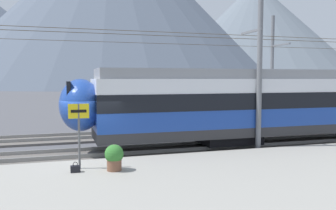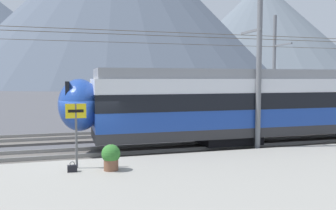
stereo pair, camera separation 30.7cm
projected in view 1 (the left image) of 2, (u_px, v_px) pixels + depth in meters
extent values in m
plane|color=#4C4C51|center=(90.00, 163.00, 14.21)|extent=(400.00, 400.00, 0.00)
cube|color=gray|center=(103.00, 195.00, 9.88)|extent=(120.00, 7.84, 0.29)
cube|color=#5B5651|center=(88.00, 155.00, 15.37)|extent=(120.00, 3.00, 0.12)
cube|color=gray|center=(89.00, 156.00, 14.67)|extent=(120.00, 0.07, 0.16)
cube|color=gray|center=(87.00, 149.00, 16.04)|extent=(120.00, 0.07, 0.16)
cube|color=#5B5651|center=(82.00, 138.00, 19.86)|extent=(120.00, 3.00, 0.12)
cube|color=gray|center=(82.00, 138.00, 19.17)|extent=(120.00, 0.07, 0.16)
cube|color=gray|center=(81.00, 134.00, 20.53)|extent=(120.00, 0.07, 0.16)
cube|color=black|center=(227.00, 138.00, 17.29)|extent=(2.80, 2.25, 0.42)
ellipsoid|color=#1E429E|center=(81.00, 105.00, 15.12)|extent=(1.80, 2.58, 2.25)
cube|color=black|center=(68.00, 95.00, 14.94)|extent=(0.16, 1.68, 1.19)
cube|color=black|center=(308.00, 121.00, 24.27)|extent=(2.80, 2.39, 0.42)
ellipsoid|color=orange|center=(224.00, 97.00, 22.27)|extent=(1.80, 2.75, 2.25)
cube|color=black|center=(217.00, 90.00, 22.10)|extent=(0.16, 1.79, 1.19)
cylinder|color=slate|center=(260.00, 63.00, 15.82)|extent=(0.24, 0.24, 8.22)
cube|color=slate|center=(251.00, 31.00, 16.43)|extent=(0.10, 1.81, 0.10)
cylinder|color=#473823|center=(243.00, 39.00, 17.17)|extent=(46.27, 0.02, 0.02)
cylinder|color=slate|center=(272.00, 71.00, 25.29)|extent=(0.24, 0.24, 7.89)
cube|color=slate|center=(280.00, 45.00, 24.27)|extent=(0.10, 2.16, 0.10)
cylinder|color=#473823|center=(288.00, 47.00, 23.40)|extent=(46.27, 0.02, 0.02)
cylinder|color=#59595B|center=(79.00, 136.00, 12.11)|extent=(0.08, 0.08, 2.25)
cube|color=yellow|center=(79.00, 111.00, 12.05)|extent=(0.70, 0.06, 0.50)
cube|color=black|center=(79.00, 111.00, 12.01)|extent=(0.52, 0.01, 0.10)
cube|color=black|center=(75.00, 169.00, 11.70)|extent=(0.32, 0.18, 0.22)
torus|color=black|center=(75.00, 164.00, 11.69)|extent=(0.16, 0.02, 0.16)
cylinder|color=brown|center=(114.00, 165.00, 11.92)|extent=(0.49, 0.49, 0.38)
sphere|color=#33752D|center=(114.00, 154.00, 11.90)|extent=(0.64, 0.64, 0.64)
sphere|color=#DB5193|center=(114.00, 150.00, 11.89)|extent=(0.35, 0.35, 0.35)
cone|color=#515B6B|center=(113.00, 2.00, 163.62)|extent=(149.20, 149.20, 78.12)
cone|color=slate|center=(255.00, 33.00, 232.11)|extent=(138.27, 138.27, 66.72)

